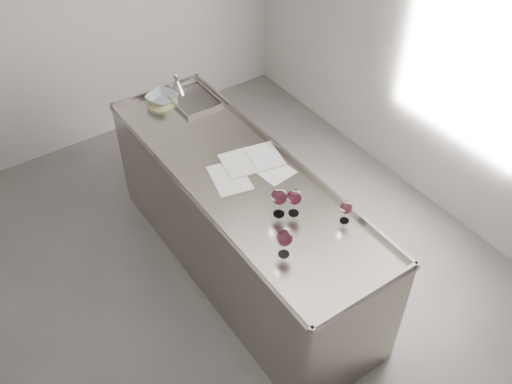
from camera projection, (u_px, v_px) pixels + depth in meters
room_shell at (192, 174)px, 3.00m from camera, size 4.54×5.04×2.84m
counter at (242, 224)px, 4.02m from camera, size 0.77×2.42×0.97m
wine_glass_left at (284, 239)px, 3.11m from camera, size 0.09×0.09×0.18m
wine_glass_middle at (279, 197)px, 3.34m from camera, size 0.10×0.10×0.20m
wine_glass_right at (295, 197)px, 3.35m from camera, size 0.09×0.09×0.18m
wine_glass_small at (346, 208)px, 3.33m from camera, size 0.07×0.07×0.15m
notebook at (252, 160)px, 3.81m from camera, size 0.44×0.35×0.02m
loose_paper_top at (270, 168)px, 3.75m from camera, size 0.24×0.32×0.00m
loose_paper_under at (230, 178)px, 3.67m from camera, size 0.29×0.36×0.00m
trivet at (163, 102)px, 4.30m from camera, size 0.25×0.25×0.02m
ceramic_bowl at (162, 98)px, 4.28m from camera, size 0.29×0.29×0.05m
wine_funnel at (177, 87)px, 4.37m from camera, size 0.13×0.13×0.19m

